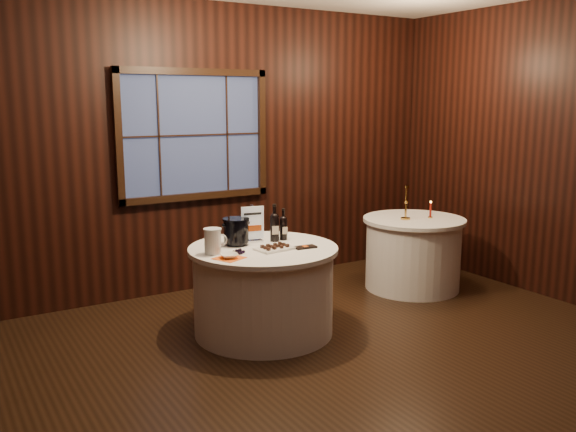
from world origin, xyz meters
TOP-DOWN VIEW (x-y plane):
  - ground at (0.00, 0.00)m, footprint 6.00×6.00m
  - back_wall at (0.00, 2.48)m, footprint 6.00×0.10m
  - main_table at (0.00, 1.00)m, footprint 1.28×1.28m
  - side_table at (2.00, 1.30)m, footprint 1.08×1.08m
  - sign_stand at (0.01, 1.21)m, footprint 0.20×0.13m
  - port_bottle_left at (0.19, 1.13)m, footprint 0.08×0.09m
  - port_bottle_right at (0.29, 1.14)m, footprint 0.07×0.07m
  - ice_bucket at (-0.17, 1.18)m, footprint 0.23×0.23m
  - chocolate_plate at (0.03, 0.86)m, footprint 0.33×0.24m
  - chocolate_box at (0.28, 0.78)m, footprint 0.20×0.11m
  - grape_bunch at (-0.29, 0.88)m, footprint 0.17×0.08m
  - glass_pitcher at (-0.47, 1.00)m, footprint 0.19×0.15m
  - orange_napkin at (-0.42, 0.80)m, footprint 0.27×0.27m
  - cracker_bowl at (-0.42, 0.80)m, footprint 0.17×0.17m
  - brass_candlestick at (1.87, 1.30)m, footprint 0.10×0.10m
  - red_candle at (2.15, 1.22)m, footprint 0.05×0.05m

SIDE VIEW (x-z plane):
  - ground at x=0.00m, z-range 0.00..0.00m
  - main_table at x=0.00m, z-range 0.00..0.77m
  - side_table at x=2.00m, z-range 0.00..0.77m
  - orange_napkin at x=-0.42m, z-range 0.77..0.77m
  - chocolate_box at x=0.28m, z-range 0.77..0.79m
  - chocolate_plate at x=0.03m, z-range 0.77..0.81m
  - grape_bunch at x=-0.29m, z-range 0.77..0.81m
  - cracker_bowl at x=-0.42m, z-range 0.77..0.81m
  - red_candle at x=2.15m, z-range 0.75..0.93m
  - glass_pitcher at x=-0.47m, z-range 0.77..0.98m
  - sign_stand at x=0.01m, z-range 0.72..1.05m
  - port_bottle_right at x=0.29m, z-range 0.75..1.04m
  - ice_bucket at x=-0.17m, z-range 0.78..1.01m
  - brass_candlestick at x=1.87m, z-range 0.72..1.08m
  - port_bottle_left at x=0.19m, z-range 0.75..1.08m
  - back_wall at x=0.00m, z-range 0.04..3.04m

